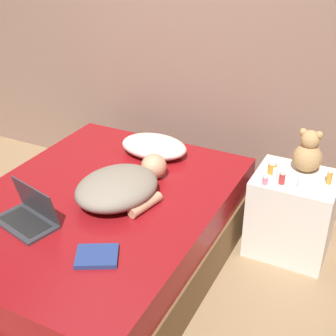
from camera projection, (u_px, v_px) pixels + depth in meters
ground_plane at (103, 264)px, 3.06m from camera, size 12.00×12.00×0.00m
wall_back at (185, 26)px, 3.40m from camera, size 8.00×0.06×2.60m
bed at (100, 233)px, 2.94m from camera, size 1.44×1.89×0.51m
nightstand at (292, 214)px, 3.08m from camera, size 0.51×0.45×0.56m
pillow at (154, 146)px, 3.29m from camera, size 0.48×0.33×0.13m
person_lying at (122, 185)px, 2.78m from camera, size 0.54×0.72×0.17m
laptop at (29, 214)px, 2.58m from camera, size 0.40×0.29×0.22m
teddy_bear at (308, 153)px, 2.96m from camera, size 0.19×0.19×0.29m
bottle_red at (282, 178)px, 2.85m from camera, size 0.04×0.04×0.09m
bottle_amber at (330, 176)px, 2.85m from camera, size 0.03×0.03×0.10m
bottle_pink at (265, 180)px, 2.85m from camera, size 0.03×0.03×0.06m
bottle_clear at (275, 173)px, 2.92m from camera, size 0.03×0.03×0.06m
bottle_orange at (272, 167)px, 2.96m from camera, size 0.06×0.06×0.09m
bottle_white at (301, 184)px, 2.81m from camera, size 0.05×0.05×0.07m
book at (97, 256)px, 2.32m from camera, size 0.27×0.25×0.02m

